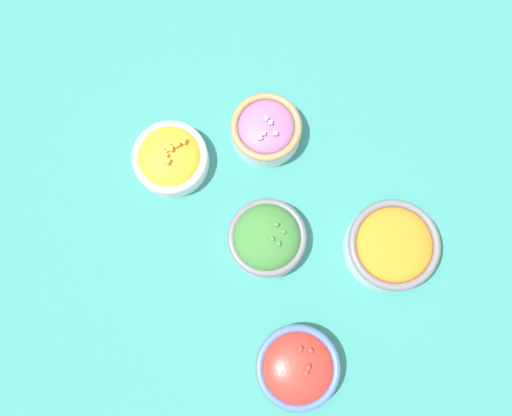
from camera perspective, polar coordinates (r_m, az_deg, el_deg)
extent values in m
plane|color=#337F75|center=(0.91, 0.00, -0.36)|extent=(3.00, 3.00, 0.00)
cylinder|color=silver|center=(0.92, 1.01, 7.72)|extent=(0.11, 0.11, 0.04)
torus|color=#997A4C|center=(0.91, 1.03, 8.12)|extent=(0.11, 0.11, 0.01)
ellipsoid|color=#9E5B8E|center=(0.91, 1.03, 8.12)|extent=(0.09, 0.09, 0.03)
cube|color=#C699C1|center=(0.89, 1.44, 8.52)|extent=(0.01, 0.01, 0.01)
cube|color=#C699C1|center=(0.89, 0.99, 8.92)|extent=(0.01, 0.01, 0.01)
cube|color=#C699C1|center=(0.88, 0.39, 7.01)|extent=(0.01, 0.01, 0.01)
cube|color=#C699C1|center=(0.89, 0.74, 7.44)|extent=(0.01, 0.01, 0.01)
cube|color=#C699C1|center=(0.89, 1.94, 7.43)|extent=(0.01, 0.01, 0.01)
cylinder|color=beige|center=(0.88, 4.12, -15.56)|extent=(0.13, 0.13, 0.04)
torus|color=#4766B7|center=(0.86, 4.21, -15.65)|extent=(0.13, 0.13, 0.01)
ellipsoid|color=red|center=(0.86, 4.21, -15.65)|extent=(0.10, 0.10, 0.04)
ellipsoid|color=red|center=(0.84, 4.46, -13.91)|extent=(0.01, 0.01, 0.01)
ellipsoid|color=red|center=(0.84, 5.06, -16.07)|extent=(0.01, 0.01, 0.01)
ellipsoid|color=red|center=(0.84, 5.25, -15.57)|extent=(0.01, 0.01, 0.01)
ellipsoid|color=red|center=(0.84, 5.49, -14.03)|extent=(0.01, 0.01, 0.01)
cylinder|color=white|center=(0.89, 1.10, -3.09)|extent=(0.12, 0.12, 0.03)
torus|color=slate|center=(0.87, 1.12, -2.96)|extent=(0.12, 0.12, 0.01)
ellipsoid|color=#387533|center=(0.87, 1.12, -2.96)|extent=(0.10, 0.10, 0.05)
ellipsoid|color=#47893D|center=(0.85, 2.32, -3.57)|extent=(0.01, 0.01, 0.01)
ellipsoid|color=#47893D|center=(0.85, 3.00, -2.17)|extent=(0.01, 0.01, 0.01)
ellipsoid|color=#47893D|center=(0.85, 1.99, -1.76)|extent=(0.01, 0.01, 0.01)
ellipsoid|color=#47893D|center=(0.84, 1.66, -3.07)|extent=(0.01, 0.01, 0.01)
cylinder|color=white|center=(0.92, -8.48, 4.80)|extent=(0.12, 0.12, 0.03)
torus|color=silver|center=(0.91, -8.63, 5.08)|extent=(0.12, 0.12, 0.01)
ellipsoid|color=orange|center=(0.91, -8.63, 5.08)|extent=(0.10, 0.10, 0.04)
cube|color=#F4A828|center=(0.89, -8.91, 6.13)|extent=(0.01, 0.01, 0.01)
cube|color=#F4A828|center=(0.89, -7.33, 6.65)|extent=(0.01, 0.01, 0.01)
cube|color=#F4A828|center=(0.89, -8.58, 5.89)|extent=(0.01, 0.01, 0.01)
cube|color=#F4A828|center=(0.88, -8.90, 4.66)|extent=(0.01, 0.01, 0.01)
cube|color=#F4A828|center=(0.88, -9.13, 5.20)|extent=(0.01, 0.01, 0.01)
cube|color=#F4A828|center=(0.89, -7.96, 6.32)|extent=(0.01, 0.01, 0.01)
cylinder|color=white|center=(0.90, 13.30, -3.78)|extent=(0.14, 0.14, 0.05)
torus|color=slate|center=(0.88, 13.67, -3.57)|extent=(0.14, 0.14, 0.01)
ellipsoid|color=orange|center=(0.88, 13.67, -3.57)|extent=(0.11, 0.11, 0.03)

